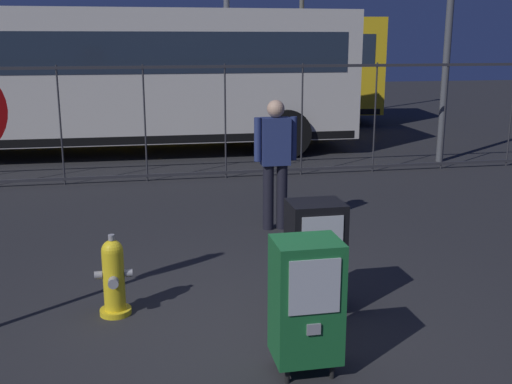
# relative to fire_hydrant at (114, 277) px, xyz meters

# --- Properties ---
(ground_plane) EXTENTS (60.00, 60.00, 0.00)m
(ground_plane) POSITION_rel_fire_hydrant_xyz_m (1.12, -0.54, -0.35)
(ground_plane) COLOR #262628
(fire_hydrant) EXTENTS (0.33, 0.31, 0.75)m
(fire_hydrant) POSITION_rel_fire_hydrant_xyz_m (0.00, 0.00, 0.00)
(fire_hydrant) COLOR yellow
(fire_hydrant) RESTS_ON ground_plane
(newspaper_box_primary) EXTENTS (0.48, 0.42, 1.02)m
(newspaper_box_primary) POSITION_rel_fire_hydrant_xyz_m (1.40, -1.28, 0.22)
(newspaper_box_primary) COLOR black
(newspaper_box_primary) RESTS_ON ground_plane
(newspaper_box_secondary) EXTENTS (0.48, 0.42, 1.02)m
(newspaper_box_secondary) POSITION_rel_fire_hydrant_xyz_m (1.77, -0.28, 0.22)
(newspaper_box_secondary) COLOR black
(newspaper_box_secondary) RESTS_ON ground_plane
(pedestrian) EXTENTS (0.55, 0.22, 1.67)m
(pedestrian) POSITION_rel_fire_hydrant_xyz_m (1.98, 2.24, 0.60)
(pedestrian) COLOR black
(pedestrian) RESTS_ON ground_plane
(fence_barrier) EXTENTS (18.03, 0.04, 2.00)m
(fence_barrier) POSITION_rel_fire_hydrant_xyz_m (1.12, 5.39, 0.67)
(fence_barrier) COLOR #2D2D33
(fence_barrier) RESTS_ON ground_plane
(bus_near) EXTENTS (10.54, 2.91, 3.00)m
(bus_near) POSITION_rel_fire_hydrant_xyz_m (-0.31, 8.39, 1.36)
(bus_near) COLOR beige
(bus_near) RESTS_ON ground_plane
(bus_far) EXTENTS (10.73, 3.82, 3.00)m
(bus_far) POSITION_rel_fire_hydrant_xyz_m (2.05, 12.86, 1.36)
(bus_far) COLOR gold
(bus_far) RESTS_ON ground_plane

